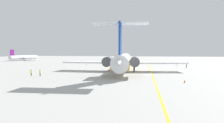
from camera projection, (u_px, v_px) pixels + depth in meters
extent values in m
plane|color=#ADADA8|center=(165.00, 72.00, 62.81)|extent=(373.92, 373.92, 0.00)
cylinder|color=white|center=(124.00, 60.00, 64.11)|extent=(41.25, 8.07, 4.38)
cone|color=white|center=(126.00, 58.00, 84.48)|extent=(4.92, 4.60, 4.20)
cone|color=white|center=(119.00, 63.00, 43.73)|extent=(6.69, 4.28, 3.72)
cube|color=orange|center=(124.00, 63.00, 64.17)|extent=(40.35, 8.07, 0.96)
cube|color=white|center=(91.00, 62.00, 66.28)|extent=(7.09, 18.33, 0.44)
cube|color=white|center=(157.00, 63.00, 63.84)|extent=(10.25, 19.21, 0.44)
cylinder|color=#515156|center=(108.00, 61.00, 50.45)|extent=(5.68, 3.02, 2.54)
cube|color=white|center=(111.00, 61.00, 50.37)|extent=(3.39, 1.69, 0.53)
cylinder|color=#515156|center=(135.00, 62.00, 49.69)|extent=(5.68, 3.02, 2.54)
cube|color=white|center=(132.00, 62.00, 49.77)|extent=(3.39, 1.69, 0.53)
cube|color=#19429E|center=(120.00, 39.00, 46.14)|extent=(5.94, 0.97, 7.75)
cube|color=white|center=(106.00, 24.00, 45.88)|extent=(4.66, 6.73, 0.31)
cube|color=white|center=(135.00, 23.00, 45.12)|extent=(4.66, 6.73, 0.31)
cylinder|color=black|center=(125.00, 64.00, 76.66)|extent=(0.48, 0.48, 3.32)
cylinder|color=black|center=(113.00, 66.00, 63.24)|extent=(0.48, 0.48, 3.32)
cylinder|color=black|center=(134.00, 67.00, 62.49)|extent=(0.48, 0.48, 3.32)
cylinder|color=silver|center=(24.00, 57.00, 138.65)|extent=(24.98, 6.18, 2.97)
cone|color=silver|center=(36.00, 57.00, 150.37)|extent=(2.77, 3.11, 2.82)
cube|color=silver|center=(16.00, 58.00, 140.98)|extent=(5.76, 11.79, 0.36)
cube|color=silver|center=(32.00, 58.00, 136.36)|extent=(5.76, 11.79, 0.36)
cube|color=#7A197F|center=(12.00, 53.00, 128.53)|extent=(3.25, 0.72, 4.04)
cylinder|color=black|center=(24.00, 59.00, 138.72)|extent=(0.36, 0.36, 2.00)
cylinder|color=black|center=(187.00, 67.00, 75.41)|extent=(0.10, 0.10, 0.80)
cylinder|color=black|center=(186.00, 67.00, 75.53)|extent=(0.10, 0.10, 0.80)
cylinder|color=#262628|center=(186.00, 65.00, 75.43)|extent=(0.27, 0.27, 0.63)
sphere|color=#DBB28E|center=(186.00, 64.00, 75.40)|extent=(0.25, 0.25, 0.25)
cylinder|color=#262628|center=(187.00, 65.00, 75.27)|extent=(0.07, 0.07, 0.54)
cylinder|color=#262628|center=(186.00, 65.00, 75.58)|extent=(0.07, 0.07, 0.54)
cylinder|color=black|center=(31.00, 74.00, 51.74)|extent=(0.10, 0.10, 0.79)
cylinder|color=black|center=(31.00, 74.00, 51.85)|extent=(0.10, 0.10, 0.79)
cylinder|color=yellow|center=(31.00, 72.00, 51.76)|extent=(0.27, 0.27, 0.63)
sphere|color=#8C6647|center=(31.00, 70.00, 51.73)|extent=(0.25, 0.25, 0.25)
cylinder|color=yellow|center=(30.00, 72.00, 51.62)|extent=(0.07, 0.07, 0.53)
cylinder|color=yellow|center=(32.00, 72.00, 51.89)|extent=(0.07, 0.07, 0.53)
cylinder|color=black|center=(40.00, 75.00, 51.14)|extent=(0.11, 0.11, 0.86)
cylinder|color=black|center=(40.00, 75.00, 50.99)|extent=(0.11, 0.11, 0.86)
cylinder|color=yellow|center=(40.00, 72.00, 51.03)|extent=(0.29, 0.29, 0.68)
sphere|color=tan|center=(40.00, 70.00, 51.00)|extent=(0.27, 0.27, 0.27)
cylinder|color=yellow|center=(41.00, 72.00, 51.21)|extent=(0.08, 0.08, 0.58)
cylinder|color=yellow|center=(40.00, 72.00, 50.84)|extent=(0.08, 0.08, 0.58)
cylinder|color=black|center=(177.00, 65.00, 84.20)|extent=(0.10, 0.10, 0.79)
cylinder|color=black|center=(177.00, 65.00, 84.34)|extent=(0.10, 0.10, 0.79)
cylinder|color=yellow|center=(177.00, 64.00, 84.23)|extent=(0.27, 0.27, 0.63)
sphere|color=#DBB28E|center=(177.00, 63.00, 84.20)|extent=(0.25, 0.25, 0.25)
cylinder|color=yellow|center=(177.00, 64.00, 84.05)|extent=(0.07, 0.07, 0.53)
cylinder|color=yellow|center=(177.00, 64.00, 84.40)|extent=(0.07, 0.07, 0.53)
cone|color=#EA590F|center=(87.00, 65.00, 91.39)|extent=(0.40, 0.40, 0.55)
cone|color=#EA590F|center=(185.00, 81.00, 40.63)|extent=(0.40, 0.40, 0.55)
cube|color=gold|center=(151.00, 72.00, 62.51)|extent=(102.87, 3.67, 0.01)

